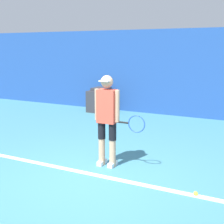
% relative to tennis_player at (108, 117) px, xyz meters
% --- Properties ---
extents(ground_plane, '(24.00, 24.00, 0.00)m').
position_rel_tennis_player_xyz_m(ground_plane, '(0.02, -0.71, -0.93)').
color(ground_plane, teal).
extents(back_wall, '(24.00, 0.10, 2.73)m').
position_rel_tennis_player_xyz_m(back_wall, '(0.02, 4.87, 0.43)').
color(back_wall, '#234C99').
rests_on(back_wall, ground_plane).
extents(court_baseline, '(21.60, 0.10, 0.01)m').
position_rel_tennis_player_xyz_m(court_baseline, '(0.02, -0.50, -0.93)').
color(court_baseline, white).
rests_on(court_baseline, ground_plane).
extents(tennis_player, '(0.97, 0.29, 1.68)m').
position_rel_tennis_player_xyz_m(tennis_player, '(0.00, 0.00, 0.00)').
color(tennis_player, tan).
rests_on(tennis_player, ground_plane).
extents(tennis_ball, '(0.07, 0.07, 0.07)m').
position_rel_tennis_player_xyz_m(tennis_ball, '(1.72, -0.49, -0.90)').
color(tennis_ball, '#D1E533').
rests_on(tennis_ball, ground_plane).
extents(covered_chair, '(0.76, 0.80, 0.82)m').
position_rel_tennis_player_xyz_m(covered_chair, '(-2.53, 4.37, -0.54)').
color(covered_chair, '#333338').
rests_on(covered_chair, ground_plane).
extents(water_bottle, '(0.07, 0.07, 0.23)m').
position_rel_tennis_player_xyz_m(water_bottle, '(-1.88, 4.23, -0.82)').
color(water_bottle, '#33ADD6').
rests_on(water_bottle, ground_plane).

